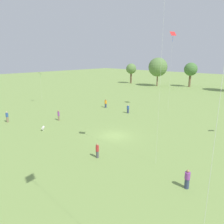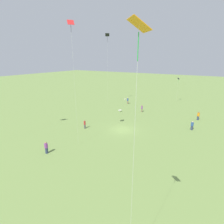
% 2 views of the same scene
% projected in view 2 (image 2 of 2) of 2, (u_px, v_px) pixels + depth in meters
% --- Properties ---
extents(ground_plane, '(240.00, 240.00, 0.00)m').
position_uv_depth(ground_plane, '(122.00, 130.00, 32.05)').
color(ground_plane, '#7A994C').
extents(person_1, '(0.35, 0.35, 1.78)m').
position_uv_depth(person_1, '(142.00, 108.00, 42.19)').
color(person_1, '#847056').
rests_on(person_1, ground_plane).
extents(person_2, '(0.60, 0.60, 1.67)m').
position_uv_depth(person_2, '(192.00, 126.00, 31.73)').
color(person_2, '#333D5B').
rests_on(person_2, ground_plane).
extents(person_4, '(0.60, 0.60, 1.80)m').
position_uv_depth(person_4, '(198.00, 116.00, 36.78)').
color(person_4, '#333D5B').
rests_on(person_4, ground_plane).
extents(person_5, '(0.53, 0.53, 1.83)m').
position_uv_depth(person_5, '(128.00, 101.00, 49.78)').
color(person_5, '#847056').
rests_on(person_5, ground_plane).
extents(person_7, '(0.46, 0.46, 1.65)m').
position_uv_depth(person_7, '(85.00, 124.00, 32.36)').
color(person_7, '#4C4C51').
rests_on(person_7, ground_plane).
extents(person_8, '(0.53, 0.53, 1.71)m').
position_uv_depth(person_8, '(46.00, 148.00, 23.87)').
color(person_8, '#333D5B').
rests_on(person_8, ground_plane).
extents(kite_1, '(0.81, 0.74, 7.20)m').
position_uv_depth(kite_1, '(178.00, 80.00, 49.64)').
color(kite_1, black).
rests_on(kite_1, ground_plane).
extents(kite_3, '(1.23, 1.30, 18.57)m').
position_uv_depth(kite_3, '(107.00, 38.00, 44.71)').
color(kite_3, black).
rests_on(kite_3, ground_plane).
extents(kite_4, '(1.16, 1.15, 14.06)m').
position_uv_depth(kite_4, '(138.00, 43.00, 6.84)').
color(kite_4, orange).
rests_on(kite_4, ground_plane).
extents(kite_6, '(1.01, 0.95, 17.14)m').
position_uv_depth(kite_6, '(71.00, 31.00, 21.94)').
color(kite_6, red).
rests_on(kite_6, ground_plane).
extents(dog_0, '(0.73, 0.73, 0.62)m').
position_uv_depth(dog_0, '(120.00, 110.00, 42.38)').
color(dog_0, silver).
rests_on(dog_0, ground_plane).
extents(picnic_bag_0, '(0.39, 0.45, 0.37)m').
position_uv_depth(picnic_bag_0, '(125.00, 99.00, 55.13)').
color(picnic_bag_0, beige).
rests_on(picnic_bag_0, ground_plane).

